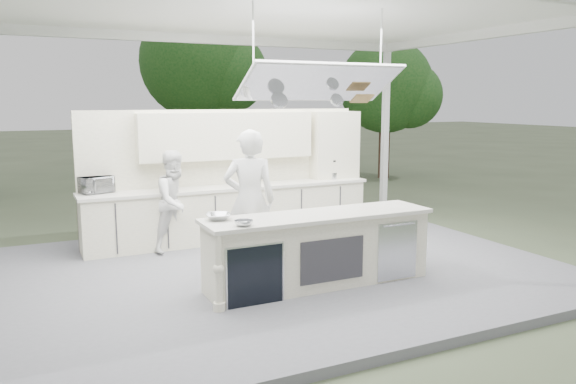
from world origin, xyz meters
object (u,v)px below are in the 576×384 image
sous_chef (176,201)px  demo_island (318,249)px  head_chef (250,201)px  back_counter (232,212)px

sous_chef → demo_island: bearing=-87.3°
head_chef → sous_chef: head_chef is taller
demo_island → sous_chef: sous_chef is taller
sous_chef → head_chef: bearing=-88.7°
head_chef → sous_chef: (-0.69, 1.45, -0.19)m
back_counter → sous_chef: 1.17m
back_counter → sous_chef: bearing=-161.7°
demo_island → head_chef: 1.27m
back_counter → head_chef: size_ratio=2.52×
back_counter → head_chef: (-0.37, -1.80, 0.53)m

